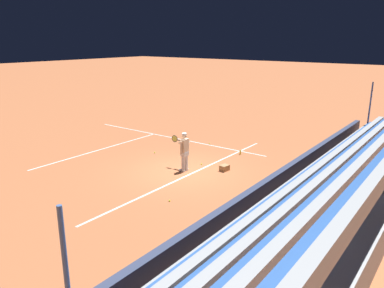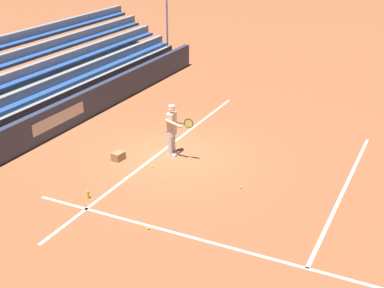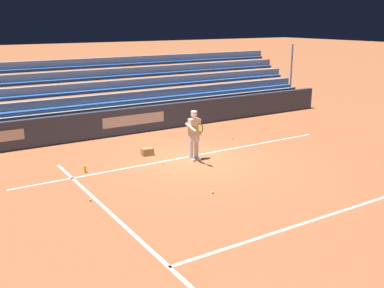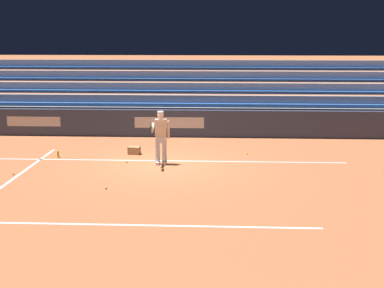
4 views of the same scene
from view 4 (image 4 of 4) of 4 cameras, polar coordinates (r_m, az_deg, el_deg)
ground_plane at (r=17.19m, az=-3.29°, el=-2.19°), size 160.00×160.00×0.00m
court_baseline_white at (r=17.67m, az=-3.12°, el=-1.79°), size 12.00×0.10×0.01m
court_service_line_white at (r=11.97m, az=-6.11°, el=-8.60°), size 8.22×0.10×0.01m
back_wall_sponsor_board at (r=21.59m, az=-2.04°, el=2.22°), size 20.64×0.25×1.10m
bleacher_stand at (r=23.75m, az=-1.56°, el=3.62°), size 19.61×3.20×3.40m
tennis_player at (r=17.04m, az=-3.37°, el=0.76°), size 0.58×1.00×1.71m
ball_box_cardboard at (r=18.69m, az=-6.18°, el=-0.69°), size 0.43×0.34×0.26m
tennis_ball_far_right at (r=18.67m, az=5.91°, el=-1.00°), size 0.07×0.07×0.07m
tennis_ball_by_box at (r=17.50m, az=-7.00°, el=-1.90°), size 0.07×0.07×0.07m
tennis_ball_toward_net at (r=14.70m, az=-9.14°, el=-4.65°), size 0.07×0.07×0.07m
tennis_ball_stray_back at (r=16.77m, az=-18.53°, el=-3.06°), size 0.07×0.07×0.07m
water_bottle at (r=18.65m, az=-14.10°, el=-1.07°), size 0.07×0.07×0.22m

